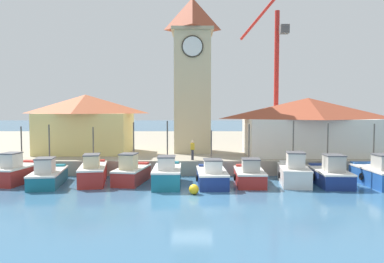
{
  "coord_description": "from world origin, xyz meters",
  "views": [
    {
      "loc": [
        -0.01,
        -22.7,
        5.48
      ],
      "look_at": [
        0.02,
        9.46,
        3.5
      ],
      "focal_mm": 35.0,
      "sensor_mm": 36.0,
      "label": 1
    }
  ],
  "objects_px": {
    "fishing_boat_center": "(167,174)",
    "fishing_boat_right_outer": "(294,173)",
    "dock_worker_near_tower": "(254,148)",
    "fishing_boat_far_left": "(17,172)",
    "warehouse_left": "(86,123)",
    "clock_tower": "(192,72)",
    "warehouse_right": "(307,126)",
    "port_crane_near": "(275,92)",
    "mooring_buoy": "(194,189)",
    "fishing_boat_left_outer": "(48,176)",
    "fishing_boat_mid_right": "(212,176)",
    "fishing_boat_end_right": "(377,174)",
    "fishing_boat_right_inner": "(249,175)",
    "fishing_boat_left_inner": "(93,172)",
    "fishing_boat_far_right": "(330,174)",
    "dock_worker_along_quay": "(192,150)",
    "fishing_boat_mid_left": "(131,173)"
  },
  "relations": [
    {
      "from": "fishing_boat_left_outer",
      "to": "dock_worker_near_tower",
      "type": "relative_size",
      "value": 3.13
    },
    {
      "from": "clock_tower",
      "to": "fishing_boat_left_inner",
      "type": "bearing_deg",
      "value": -127.62
    },
    {
      "from": "fishing_boat_right_inner",
      "to": "mooring_buoy",
      "type": "xyz_separation_m",
      "value": [
        -4.04,
        -3.16,
        -0.35
      ]
    },
    {
      "from": "fishing_boat_mid_left",
      "to": "fishing_boat_center",
      "type": "height_order",
      "value": "fishing_boat_center"
    },
    {
      "from": "fishing_boat_end_right",
      "to": "fishing_boat_mid_left",
      "type": "bearing_deg",
      "value": 176.97
    },
    {
      "from": "dock_worker_near_tower",
      "to": "fishing_boat_far_left",
      "type": "bearing_deg",
      "value": -166.04
    },
    {
      "from": "fishing_boat_left_outer",
      "to": "fishing_boat_left_inner",
      "type": "height_order",
      "value": "fishing_boat_left_outer"
    },
    {
      "from": "dock_worker_near_tower",
      "to": "dock_worker_along_quay",
      "type": "relative_size",
      "value": 1.0
    },
    {
      "from": "fishing_boat_end_right",
      "to": "warehouse_left",
      "type": "bearing_deg",
      "value": 157.56
    },
    {
      "from": "fishing_boat_far_right",
      "to": "port_crane_near",
      "type": "bearing_deg",
      "value": 90.01
    },
    {
      "from": "warehouse_left",
      "to": "fishing_boat_far_left",
      "type": "bearing_deg",
      "value": -106.93
    },
    {
      "from": "fishing_boat_center",
      "to": "warehouse_left",
      "type": "height_order",
      "value": "warehouse_left"
    },
    {
      "from": "fishing_boat_right_inner",
      "to": "port_crane_near",
      "type": "bearing_deg",
      "value": 72.35
    },
    {
      "from": "fishing_boat_end_right",
      "to": "mooring_buoy",
      "type": "xyz_separation_m",
      "value": [
        -13.13,
        -2.8,
        -0.48
      ]
    },
    {
      "from": "fishing_boat_left_outer",
      "to": "fishing_boat_mid_left",
      "type": "height_order",
      "value": "fishing_boat_mid_left"
    },
    {
      "from": "fishing_boat_far_left",
      "to": "fishing_boat_mid_right",
      "type": "xyz_separation_m",
      "value": [
        14.33,
        -1.02,
        -0.11
      ]
    },
    {
      "from": "fishing_boat_end_right",
      "to": "clock_tower",
      "type": "xyz_separation_m",
      "value": [
        -13.21,
        10.41,
        8.29
      ]
    },
    {
      "from": "fishing_boat_left_outer",
      "to": "fishing_boat_left_inner",
      "type": "relative_size",
      "value": 0.99
    },
    {
      "from": "clock_tower",
      "to": "fishing_boat_end_right",
      "type": "bearing_deg",
      "value": -38.23
    },
    {
      "from": "clock_tower",
      "to": "warehouse_right",
      "type": "bearing_deg",
      "value": -12.44
    },
    {
      "from": "fishing_boat_far_right",
      "to": "clock_tower",
      "type": "distance_m",
      "value": 16.44
    },
    {
      "from": "fishing_boat_right_inner",
      "to": "clock_tower",
      "type": "relative_size",
      "value": 0.26
    },
    {
      "from": "port_crane_near",
      "to": "mooring_buoy",
      "type": "height_order",
      "value": "port_crane_near"
    },
    {
      "from": "fishing_boat_far_left",
      "to": "mooring_buoy",
      "type": "distance_m",
      "value": 13.58
    },
    {
      "from": "fishing_boat_right_inner",
      "to": "fishing_boat_left_outer",
      "type": "bearing_deg",
      "value": -178.95
    },
    {
      "from": "fishing_boat_left_inner",
      "to": "dock_worker_along_quay",
      "type": "distance_m",
      "value": 8.27
    },
    {
      "from": "fishing_boat_far_left",
      "to": "fishing_boat_mid_right",
      "type": "bearing_deg",
      "value": -4.07
    },
    {
      "from": "fishing_boat_center",
      "to": "fishing_boat_right_outer",
      "type": "bearing_deg",
      "value": 3.46
    },
    {
      "from": "fishing_boat_right_inner",
      "to": "warehouse_right",
      "type": "height_order",
      "value": "warehouse_right"
    },
    {
      "from": "fishing_boat_right_inner",
      "to": "fishing_boat_far_right",
      "type": "bearing_deg",
      "value": -0.85
    },
    {
      "from": "fishing_boat_left_inner",
      "to": "fishing_boat_end_right",
      "type": "height_order",
      "value": "fishing_boat_end_right"
    },
    {
      "from": "fishing_boat_center",
      "to": "fishing_boat_right_outer",
      "type": "height_order",
      "value": "fishing_boat_center"
    },
    {
      "from": "fishing_boat_far_right",
      "to": "warehouse_right",
      "type": "relative_size",
      "value": 0.41
    },
    {
      "from": "port_crane_near",
      "to": "dock_worker_near_tower",
      "type": "xyz_separation_m",
      "value": [
        -4.59,
        -13.01,
        -5.4
      ]
    },
    {
      "from": "fishing_boat_right_inner",
      "to": "fishing_boat_left_inner",
      "type": "bearing_deg",
      "value": 177.39
    },
    {
      "from": "fishing_boat_far_right",
      "to": "mooring_buoy",
      "type": "height_order",
      "value": "fishing_boat_far_right"
    },
    {
      "from": "fishing_boat_right_outer",
      "to": "clock_tower",
      "type": "bearing_deg",
      "value": 126.77
    },
    {
      "from": "fishing_boat_left_inner",
      "to": "fishing_boat_center",
      "type": "xyz_separation_m",
      "value": [
        5.52,
        -0.89,
        -0.01
      ]
    },
    {
      "from": "fishing_boat_center",
      "to": "fishing_boat_left_outer",
      "type": "bearing_deg",
      "value": 179.3
    },
    {
      "from": "fishing_boat_left_inner",
      "to": "fishing_boat_mid_right",
      "type": "distance_m",
      "value": 8.77
    },
    {
      "from": "fishing_boat_far_right",
      "to": "clock_tower",
      "type": "height_order",
      "value": "clock_tower"
    },
    {
      "from": "fishing_boat_left_inner",
      "to": "dock_worker_near_tower",
      "type": "relative_size",
      "value": 3.16
    },
    {
      "from": "fishing_boat_mid_right",
      "to": "fishing_boat_end_right",
      "type": "bearing_deg",
      "value": 0.16
    },
    {
      "from": "fishing_boat_end_right",
      "to": "dock_worker_along_quay",
      "type": "distance_m",
      "value": 14.0
    },
    {
      "from": "warehouse_right",
      "to": "mooring_buoy",
      "type": "height_order",
      "value": "warehouse_right"
    },
    {
      "from": "port_crane_near",
      "to": "fishing_boat_center",
      "type": "bearing_deg",
      "value": -122.29
    },
    {
      "from": "fishing_boat_center",
      "to": "dock_worker_near_tower",
      "type": "height_order",
      "value": "fishing_boat_center"
    },
    {
      "from": "fishing_boat_far_right",
      "to": "dock_worker_along_quay",
      "type": "height_order",
      "value": "fishing_boat_far_right"
    },
    {
      "from": "fishing_boat_left_outer",
      "to": "fishing_boat_center",
      "type": "relative_size",
      "value": 1.07
    },
    {
      "from": "fishing_boat_left_inner",
      "to": "warehouse_left",
      "type": "distance_m",
      "value": 9.87
    }
  ]
}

